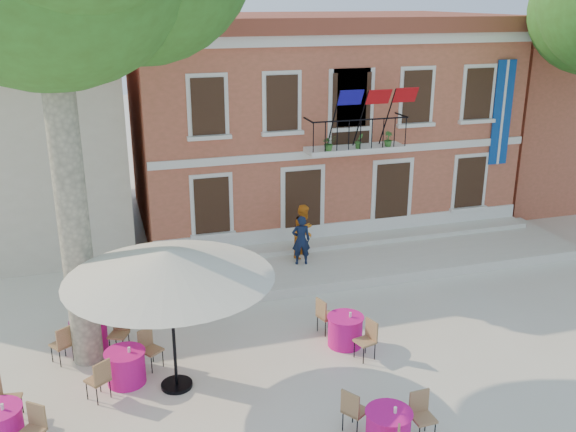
# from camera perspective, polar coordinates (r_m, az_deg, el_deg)

# --- Properties ---
(ground) EXTENTS (90.00, 90.00, 0.00)m
(ground) POSITION_cam_1_polar(r_m,az_deg,el_deg) (16.39, 6.53, -10.80)
(ground) COLOR beige
(ground) RESTS_ON ground
(main_building) EXTENTS (13.50, 9.59, 7.50)m
(main_building) POSITION_cam_1_polar(r_m,az_deg,el_deg) (24.67, 2.01, 8.83)
(main_building) COLOR #C66147
(main_building) RESTS_ON ground
(neighbor_east) EXTENTS (9.40, 9.40, 6.40)m
(neighbor_east) POSITION_cam_1_polar(r_m,az_deg,el_deg) (31.53, 22.73, 8.56)
(neighbor_east) COLOR #C66147
(neighbor_east) RESTS_ON ground
(terrace) EXTENTS (14.00, 3.40, 0.30)m
(terrace) POSITION_cam_1_polar(r_m,az_deg,el_deg) (20.68, 6.88, -3.82)
(terrace) COLOR silver
(terrace) RESTS_ON ground
(patio_umbrella) EXTENTS (4.35, 4.35, 3.24)m
(patio_umbrella) POSITION_cam_1_polar(r_m,az_deg,el_deg) (13.37, -10.53, -4.23)
(patio_umbrella) COLOR black
(patio_umbrella) RESTS_ON ground
(pedestrian_navy) EXTENTS (0.62, 0.46, 1.55)m
(pedestrian_navy) POSITION_cam_1_polar(r_m,az_deg,el_deg) (19.53, 1.17, -2.15)
(pedestrian_navy) COLOR #0F1934
(pedestrian_navy) RESTS_ON terrace
(pedestrian_orange) EXTENTS (1.04, 1.04, 1.70)m
(pedestrian_orange) POSITION_cam_1_polar(r_m,az_deg,el_deg) (20.07, 1.45, -1.33)
(pedestrian_orange) COLOR orange
(pedestrian_orange) RESTS_ON terrace
(cafe_table_0) EXTENTS (1.79, 1.48, 0.95)m
(cafe_table_0) POSITION_cam_1_polar(r_m,az_deg,el_deg) (14.87, -14.23, -12.78)
(cafe_table_0) COLOR #C71279
(cafe_table_0) RESTS_ON ground
(cafe_table_1) EXTENTS (1.66, 1.87, 0.95)m
(cafe_table_1) POSITION_cam_1_polar(r_m,az_deg,el_deg) (12.81, 8.90, -18.08)
(cafe_table_1) COLOR #C71279
(cafe_table_1) RESTS_ON ground
(cafe_table_2) EXTENTS (1.85, 1.74, 0.95)m
(cafe_table_2) POSITION_cam_1_polar(r_m,az_deg,el_deg) (13.87, -24.24, -16.52)
(cafe_table_2) COLOR #C71279
(cafe_table_2) RESTS_ON ground
(cafe_table_3) EXTENTS (1.87, 1.68, 0.95)m
(cafe_table_3) POSITION_cam_1_polar(r_m,az_deg,el_deg) (16.38, -17.25, -9.90)
(cafe_table_3) COLOR #C71279
(cafe_table_3) RESTS_ON ground
(cafe_table_4) EXTENTS (0.93, 1.96, 0.95)m
(cafe_table_4) POSITION_cam_1_polar(r_m,az_deg,el_deg) (15.90, 5.11, -10.01)
(cafe_table_4) COLOR #C71279
(cafe_table_4) RESTS_ON ground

